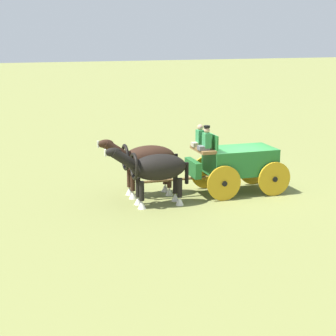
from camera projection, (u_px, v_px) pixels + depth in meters
ground_plane at (239, 192)px, 21.41m from camera, size 220.00×220.00×0.00m
show_wagon at (236, 162)px, 21.07m from camera, size 5.67×2.11×2.78m
draft_horse_near at (155, 169)px, 19.42m from camera, size 3.10×1.10×2.23m
draft_horse_off at (146, 160)px, 20.61m from camera, size 3.13×1.13×2.29m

